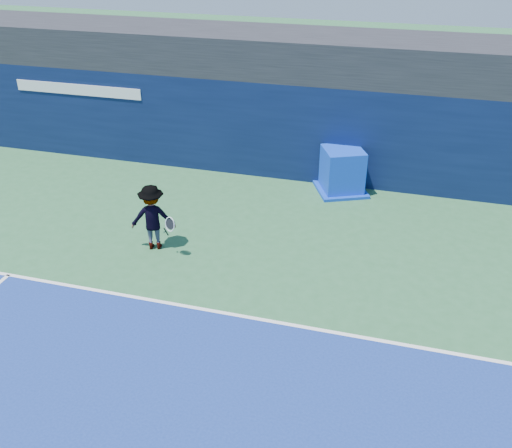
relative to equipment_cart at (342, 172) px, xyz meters
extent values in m
plane|color=#2B6037|center=(-1.80, -9.65, -0.61)|extent=(80.00, 80.00, 0.00)
cube|color=white|center=(-1.80, -6.65, -0.60)|extent=(24.00, 0.10, 0.01)
cube|color=black|center=(-1.80, 1.85, 2.99)|extent=(36.00, 3.00, 1.20)
cube|color=#0A1537|center=(-1.80, 0.85, 0.89)|extent=(36.00, 1.00, 3.00)
cube|color=white|center=(-8.80, 0.34, 1.74)|extent=(4.50, 0.04, 0.35)
cube|color=#0E36C5|center=(0.00, 0.00, 0.06)|extent=(1.48, 1.48, 1.34)
cube|color=#0C32B1|center=(0.00, 0.00, -0.57)|extent=(1.85, 1.85, 0.09)
imported|color=white|center=(-4.03, -4.55, 0.24)|extent=(1.24, 0.93, 1.70)
cylinder|color=black|center=(-3.58, -4.80, 0.04)|extent=(0.08, 0.15, 0.27)
torus|color=silver|center=(-3.44, -4.85, 0.29)|extent=(0.31, 0.18, 0.30)
cylinder|color=black|center=(-3.44, -4.85, 0.29)|extent=(0.26, 0.14, 0.26)
sphere|color=yellow|center=(-4.35, -4.02, 0.25)|extent=(0.06, 0.06, 0.06)
camera|label=1|loc=(1.76, -15.73, 6.86)|focal=40.00mm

